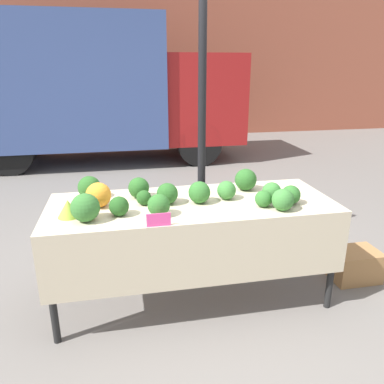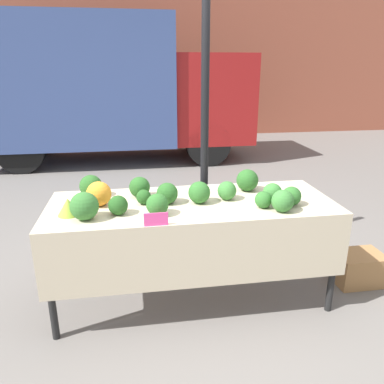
{
  "view_description": "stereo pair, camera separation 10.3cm",
  "coord_description": "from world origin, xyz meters",
  "px_view_note": "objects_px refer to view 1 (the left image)",
  "views": [
    {
      "loc": [
        -0.51,
        -2.59,
        1.79
      ],
      "look_at": [
        0.0,
        0.0,
        0.9
      ],
      "focal_mm": 35.0,
      "sensor_mm": 36.0,
      "label": 1
    },
    {
      "loc": [
        -0.41,
        -2.61,
        1.79
      ],
      "look_at": [
        0.0,
        0.0,
        0.9
      ],
      "focal_mm": 35.0,
      "sensor_mm": 36.0,
      "label": 2
    }
  ],
  "objects_px": {
    "parked_truck": "(98,87)",
    "produce_crate": "(354,265)",
    "orange_cauliflower": "(98,195)",
    "price_sign": "(159,220)"
  },
  "relations": [
    {
      "from": "orange_cauliflower",
      "to": "produce_crate",
      "type": "xyz_separation_m",
      "value": [
        2.13,
        -0.05,
        -0.77
      ]
    },
    {
      "from": "parked_truck",
      "to": "price_sign",
      "type": "bearing_deg",
      "value": -84.13
    },
    {
      "from": "price_sign",
      "to": "produce_crate",
      "type": "bearing_deg",
      "value": 12.3
    },
    {
      "from": "parked_truck",
      "to": "produce_crate",
      "type": "relative_size",
      "value": 12.46
    },
    {
      "from": "price_sign",
      "to": "produce_crate",
      "type": "height_order",
      "value": "price_sign"
    },
    {
      "from": "parked_truck",
      "to": "orange_cauliflower",
      "type": "xyz_separation_m",
      "value": [
        0.16,
        -4.84,
        -0.5
      ]
    },
    {
      "from": "produce_crate",
      "to": "orange_cauliflower",
      "type": "bearing_deg",
      "value": 178.63
    },
    {
      "from": "parked_truck",
      "to": "produce_crate",
      "type": "bearing_deg",
      "value": -64.94
    },
    {
      "from": "parked_truck",
      "to": "orange_cauliflower",
      "type": "distance_m",
      "value": 4.87
    },
    {
      "from": "price_sign",
      "to": "produce_crate",
      "type": "distance_m",
      "value": 1.93
    }
  ]
}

